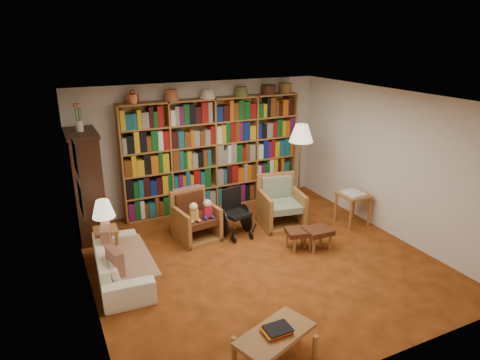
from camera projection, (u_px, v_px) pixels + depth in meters
floor at (260, 259)px, 6.72m from camera, size 5.00×5.00×0.00m
ceiling at (263, 99)px, 5.90m from camera, size 5.00×5.00×0.00m
wall_back at (201, 146)px, 8.44m from camera, size 5.00×0.00×5.00m
wall_front at (382, 262)px, 4.18m from camera, size 5.00×0.00×5.00m
wall_left at (83, 213)px, 5.29m from camera, size 0.00×5.00×5.00m
wall_right at (390, 163)px, 7.33m from camera, size 0.00×5.00×5.00m
bookshelf at (214, 151)px, 8.40m from camera, size 3.60×0.30×2.42m
curio_cabinet at (87, 184)px, 7.19m from camera, size 0.50×0.95×2.40m
framed_pictures at (79, 178)px, 5.43m from camera, size 0.03×0.52×0.97m
sofa at (121, 262)px, 6.13m from camera, size 1.75×0.77×0.50m
sofa_throw at (125, 258)px, 6.14m from camera, size 0.73×1.35×0.04m
cushion_left at (107, 241)px, 6.31m from camera, size 0.20×0.43×0.41m
cushion_right at (115, 263)px, 5.72m from camera, size 0.19×0.40×0.38m
side_table_lamp at (106, 238)px, 6.55m from camera, size 0.36×0.36×0.54m
table_lamp at (103, 210)px, 6.39m from camera, size 0.34×0.34×0.46m
armchair_leather at (195, 218)px, 7.34m from camera, size 0.75×0.79×0.84m
armchair_sage at (278, 206)px, 7.86m from camera, size 0.86×0.88×0.91m
wheelchair at (235, 214)px, 7.46m from camera, size 0.49×0.66×0.83m
floor_lamp at (301, 137)px, 8.09m from camera, size 0.46×0.46×1.74m
side_table_papers at (353, 199)px, 7.79m from camera, size 0.51×0.51×0.63m
footstool_a at (299, 233)px, 6.95m from camera, size 0.47×0.43×0.34m
footstool_b at (318, 232)px, 6.94m from camera, size 0.43×0.37×0.36m
coffee_table at (275, 336)px, 4.57m from camera, size 0.99×0.72×0.39m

